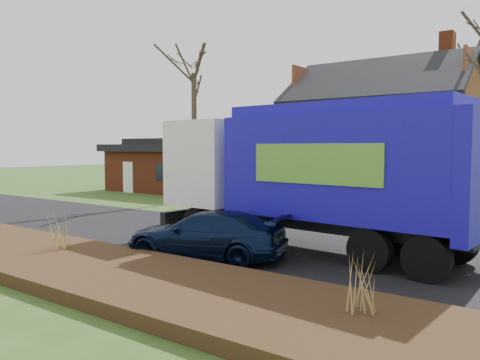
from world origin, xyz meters
The scene contains 12 objects.
ground centered at (0.00, 0.00, 0.00)m, with size 120.00×120.00×0.00m, color #2F4E1A.
road centered at (0.00, 0.00, 0.01)m, with size 80.00×7.00×0.02m, color black.
mulch_verge centered at (0.00, -5.30, 0.15)m, with size 80.00×3.50×0.30m, color #321B10.
main_house centered at (1.49, 13.91, 4.03)m, with size 12.95×8.95×9.26m.
ranch_house centered at (-12.00, 13.00, 1.81)m, with size 9.80×8.20×3.70m.
garbage_truck centered at (4.46, 0.15, 2.48)m, with size 10.23×3.55×4.30m.
silver_sedan centered at (-1.36, 3.91, 0.73)m, with size 1.54×4.43×1.46m, color #B0B3B9.
navy_wagon centered at (2.51, -2.40, 0.66)m, with size 1.85×4.56×1.32m, color #0B1632.
tree_front_west centered at (-6.89, 7.96, 8.33)m, with size 3.40×3.40×10.11m.
tree_back centered at (4.89, 22.90, 10.24)m, with size 3.88×3.88×12.29m.
grass_clump_mid centered at (-0.72, -4.83, 0.81)m, with size 0.36×0.30×1.01m.
grass_clump_east centered at (7.93, -4.84, 0.77)m, with size 0.37×0.31×0.94m.
Camera 1 is at (10.73, -12.31, 3.08)m, focal length 35.00 mm.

